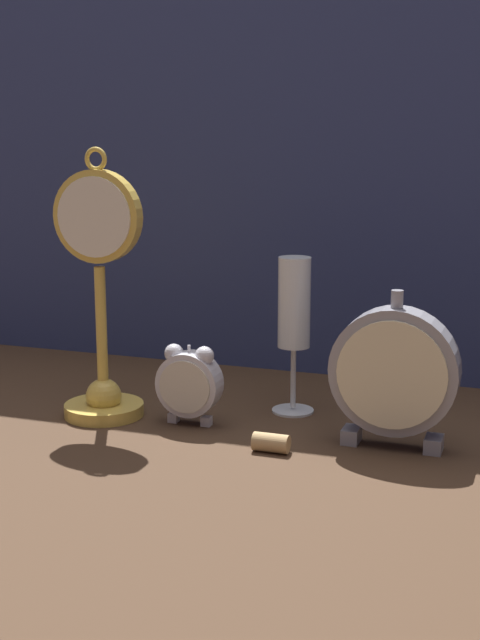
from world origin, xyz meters
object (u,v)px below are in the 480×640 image
object	(u,v)px
pocket_watch_on_stand	(101,310)
alarm_clock_twin_bell	(189,381)
champagne_flute	(294,314)
mantel_clock_silver	(394,373)
wine_cork	(271,443)

from	to	relation	value
pocket_watch_on_stand	alarm_clock_twin_bell	size ratio (longest dim) A/B	3.35
pocket_watch_on_stand	champagne_flute	size ratio (longest dim) A/B	1.67
alarm_clock_twin_bell	mantel_clock_silver	bearing A→B (deg)	0.17
pocket_watch_on_stand	alarm_clock_twin_bell	world-z (taller)	pocket_watch_on_stand
alarm_clock_twin_bell	wine_cork	bearing A→B (deg)	-25.53
alarm_clock_twin_bell	mantel_clock_silver	size ratio (longest dim) A/B	0.55
alarm_clock_twin_bell	champagne_flute	bearing A→B (deg)	40.10
pocket_watch_on_stand	wine_cork	world-z (taller)	pocket_watch_on_stand
pocket_watch_on_stand	mantel_clock_silver	xyz separation A→B (m)	(0.37, 0.01, -0.05)
champagne_flute	mantel_clock_silver	bearing A→B (deg)	-31.93
alarm_clock_twin_bell	mantel_clock_silver	world-z (taller)	mantel_clock_silver
mantel_clock_silver	wine_cork	world-z (taller)	mantel_clock_silver
pocket_watch_on_stand	wine_cork	bearing A→B (deg)	-12.76
wine_cork	mantel_clock_silver	bearing A→B (deg)	25.43
mantel_clock_silver	wine_cork	distance (m)	0.16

